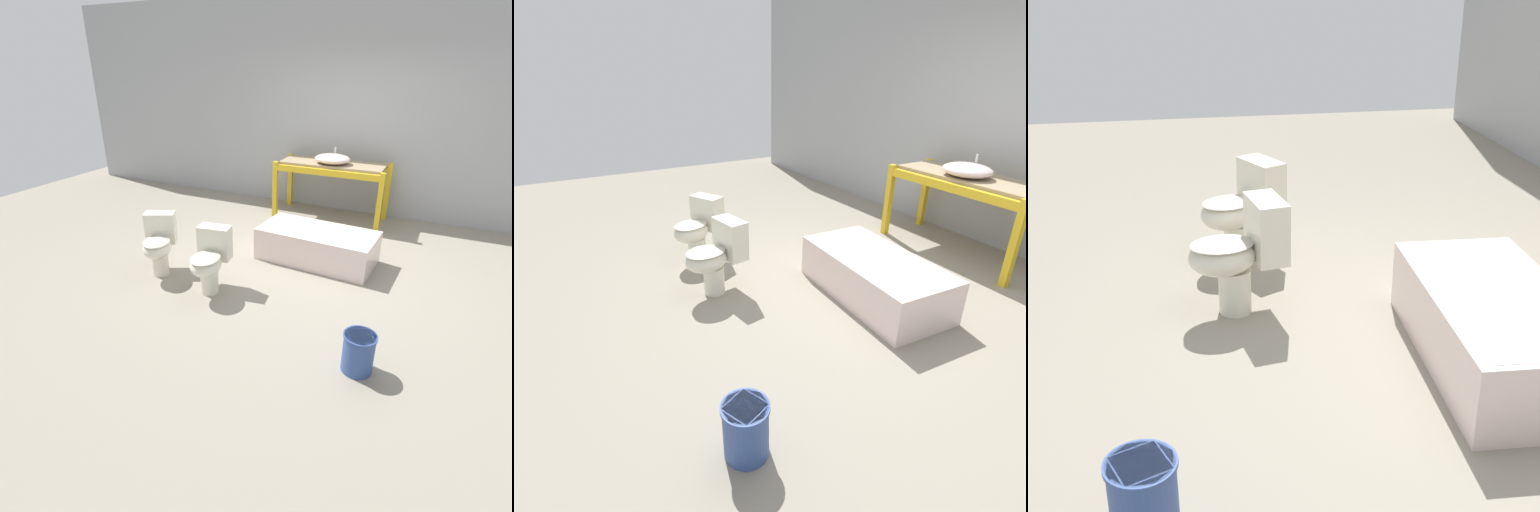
% 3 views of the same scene
% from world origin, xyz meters
% --- Properties ---
extents(ground_plane, '(12.00, 12.00, 0.00)m').
position_xyz_m(ground_plane, '(0.00, 0.00, 0.00)').
color(ground_plane, gray).
extents(shelving_rack, '(1.68, 0.72, 0.88)m').
position_xyz_m(shelving_rack, '(-0.24, 1.67, 0.73)').
color(shelving_rack, gold).
rests_on(shelving_rack, ground_plane).
extents(sink_basin, '(0.53, 0.45, 0.22)m').
position_xyz_m(sink_basin, '(-0.23, 1.59, 0.95)').
color(sink_basin, silver).
rests_on(sink_basin, shelving_rack).
extents(bathtub_main, '(1.44, 0.78, 0.40)m').
position_xyz_m(bathtub_main, '(0.07, 0.11, 0.23)').
color(bathtub_main, silver).
rests_on(bathtub_main, ground_plane).
extents(toilet_near, '(0.54, 0.64, 0.68)m').
position_xyz_m(toilet_near, '(-1.47, -1.00, 0.38)').
color(toilet_near, silver).
rests_on(toilet_near, ground_plane).
extents(toilet_far, '(0.42, 0.60, 0.68)m').
position_xyz_m(toilet_far, '(-0.72, -1.10, 0.38)').
color(toilet_far, silver).
rests_on(toilet_far, ground_plane).
extents(bucket_white, '(0.27, 0.27, 0.34)m').
position_xyz_m(bucket_white, '(0.99, -1.66, 0.18)').
color(bucket_white, '#334C8C').
rests_on(bucket_white, ground_plane).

